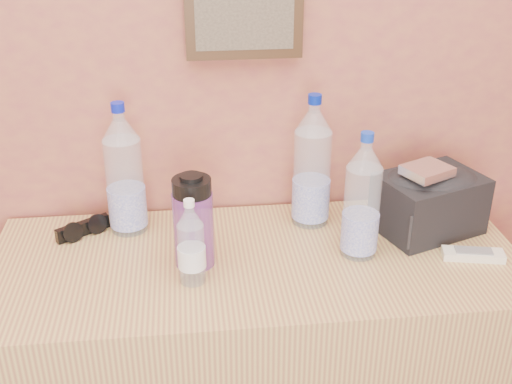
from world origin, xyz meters
TOP-DOWN VIEW (x-y plane):
  - picture_frame at (0.16, 1.98)m, footprint 0.30×0.03m
  - dresser at (0.16, 1.70)m, footprint 1.34×0.56m
  - pet_large_b at (-0.17, 1.89)m, footprint 0.10×0.10m
  - pet_large_c at (0.33, 1.87)m, footprint 0.10×0.10m
  - pet_large_d at (0.42, 1.69)m, footprint 0.09×0.09m
  - pet_small at (-0.00, 1.62)m, footprint 0.06×0.06m
  - nalgene_bottle at (0.01, 1.70)m, footprint 0.10×0.10m
  - sunglasses at (-0.29, 1.87)m, footprint 0.15×0.13m
  - ac_remote at (0.70, 1.64)m, footprint 0.16×0.08m
  - toiletry_bag at (0.64, 1.79)m, footprint 0.31×0.26m
  - foil_packet at (0.61, 1.76)m, footprint 0.14×0.13m

SIDE VIEW (x-z plane):
  - dresser at x=0.16m, z-range 0.00..0.84m
  - ac_remote at x=0.70m, z-range 0.84..0.86m
  - sunglasses at x=-0.29m, z-range 0.84..0.88m
  - toiletry_bag at x=0.64m, z-range 0.84..1.01m
  - pet_small at x=0.00m, z-range 0.82..1.04m
  - nalgene_bottle at x=0.01m, z-range 0.84..1.08m
  - pet_large_d at x=0.42m, z-range 0.82..1.15m
  - pet_large_b at x=-0.17m, z-range 0.82..1.18m
  - pet_large_c at x=0.33m, z-range 0.82..1.18m
  - foil_packet at x=0.61m, z-range 1.01..1.04m
  - picture_frame at x=0.16m, z-range 1.27..1.52m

